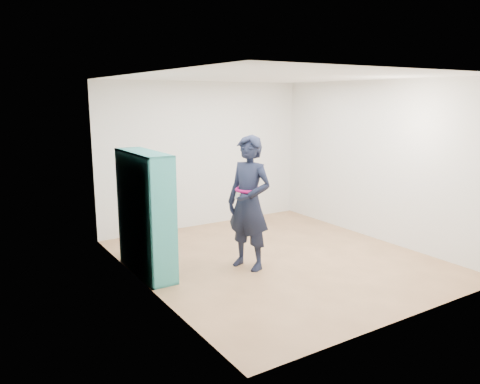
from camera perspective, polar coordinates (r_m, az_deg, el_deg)
floor at (r=6.96m, az=4.60°, el=-8.10°), size 4.50×4.50×0.00m
ceiling at (r=6.56m, az=4.98°, el=13.82°), size 4.50×4.50×0.00m
wall_left at (r=5.67m, az=-11.57°, el=0.80°), size 0.02×4.50×2.60m
wall_right at (r=7.99m, az=16.34°, el=3.64°), size 0.02×4.50×2.60m
wall_back at (r=8.52m, az=-4.38°, el=4.54°), size 4.00×0.02×2.60m
wall_front at (r=5.06m, az=20.31°, el=-1.00°), size 4.00×0.02×2.60m
bookshelf at (r=6.29m, az=-11.63°, el=-2.80°), size 0.36×1.23×1.64m
person at (r=6.35m, az=1.11°, el=-1.33°), size 0.65×0.78×1.84m
smartphone at (r=6.27m, az=-0.27°, el=-0.37°), size 0.06×0.09×0.14m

